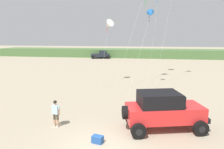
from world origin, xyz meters
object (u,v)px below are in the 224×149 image
cooler_box (98,139)px  kite_red_delta (108,25)px  jeep (163,110)px  kite_blue_swept (151,14)px  person_watching (56,112)px  distant_pickup (101,55)px

cooler_box → kite_red_delta: (-2.09, 14.14, 6.57)m
jeep → kite_blue_swept: (-0.80, 10.52, 6.51)m
person_watching → cooler_box: 3.39m
kite_blue_swept → jeep: bearing=-85.6°
cooler_box → kite_red_delta: size_ratio=0.08×
jeep → distant_pickup: 41.57m
jeep → person_watching: 6.41m
jeep → kite_red_delta: size_ratio=0.68×
jeep → kite_red_delta: bearing=114.8°
kite_blue_swept → kite_red_delta: 4.97m
person_watching → distant_pickup: bearing=98.9°
cooler_box → jeep: bearing=47.8°
cooler_box → kite_red_delta: kite_red_delta is taller
jeep → person_watching: (-6.36, -0.76, -0.26)m
jeep → person_watching: jeep is taller
person_watching → jeep: bearing=6.8°
cooler_box → distant_pickup: distant_pickup is taller
person_watching → kite_blue_swept: (5.55, 11.28, 6.78)m
jeep → cooler_box: 4.20m
jeep → kite_blue_swept: size_ratio=0.61×
person_watching → cooler_box: person_watching is taller
jeep → kite_red_delta: (-5.49, 11.89, 5.56)m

